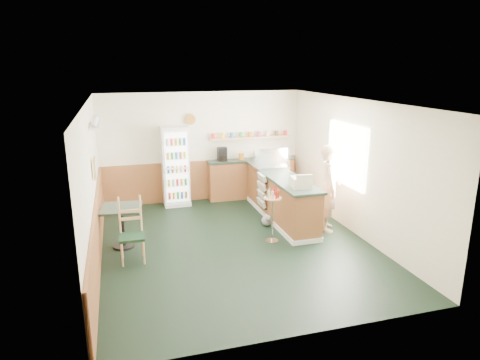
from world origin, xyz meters
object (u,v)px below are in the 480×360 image
object	(u,v)px
display_case	(271,159)
cafe_chair	(131,228)
cash_register	(301,182)
cafe_table	(122,219)
condiment_stand	(273,207)
shopkeeper	(329,188)
drinks_fridge	(176,166)

from	to	relation	value
display_case	cafe_chair	size ratio (longest dim) A/B	0.69
cash_register	cafe_chair	size ratio (longest dim) A/B	0.33
cash_register	cafe_table	world-z (taller)	cash_register
cafe_chair	condiment_stand	bearing A→B (deg)	1.83
cash_register	cafe_chair	distance (m)	3.30
cash_register	shopkeeper	size ratio (longest dim) A/B	0.21
drinks_fridge	cash_register	distance (m)	3.41
drinks_fridge	cash_register	world-z (taller)	drinks_fridge
cafe_chair	drinks_fridge	bearing A→B (deg)	68.24
display_case	shopkeeper	size ratio (longest dim) A/B	0.44
display_case	cafe_table	size ratio (longest dim) A/B	0.97
drinks_fridge	condiment_stand	size ratio (longest dim) A/B	1.85
display_case	shopkeeper	distance (m)	1.71
cafe_table	shopkeeper	bearing A→B (deg)	-3.58
cash_register	cafe_table	size ratio (longest dim) A/B	0.45
drinks_fridge	display_case	size ratio (longest dim) A/B	2.44
display_case	cafe_table	xyz separation A→B (m)	(-3.40, -1.27, -0.67)
drinks_fridge	cafe_table	size ratio (longest dim) A/B	2.36
display_case	condiment_stand	size ratio (longest dim) A/B	0.76
cafe_table	drinks_fridge	bearing A→B (deg)	59.95
shopkeeper	condiment_stand	world-z (taller)	shopkeeper
condiment_stand	cash_register	bearing A→B (deg)	10.49
condiment_stand	cafe_chair	world-z (taller)	cafe_chair
drinks_fridge	display_case	distance (m)	2.33
cash_register	shopkeeper	world-z (taller)	shopkeeper
drinks_fridge	display_case	xyz separation A→B (m)	(2.07, -1.02, 0.27)
cash_register	cafe_table	bearing A→B (deg)	-178.91
drinks_fridge	shopkeeper	bearing A→B (deg)	-42.55
shopkeeper	cafe_table	size ratio (longest dim) A/B	2.21
drinks_fridge	cash_register	size ratio (longest dim) A/B	5.19
cash_register	display_case	bearing A→B (deg)	97.91
display_case	cash_register	size ratio (longest dim) A/B	2.13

